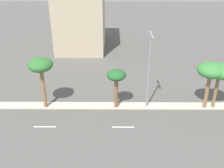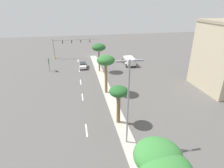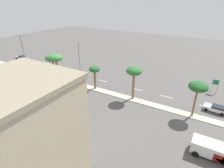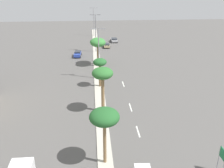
{
  "view_description": "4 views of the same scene",
  "coord_description": "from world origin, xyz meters",
  "px_view_note": "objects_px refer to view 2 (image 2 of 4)",
  "views": [
    {
      "loc": [
        31.92,
        36.3,
        20.14
      ],
      "look_at": [
        -3.5,
        36.09,
        1.72
      ],
      "focal_mm": 42.6,
      "sensor_mm": 36.0,
      "label": 1
    },
    {
      "loc": [
        5.56,
        58.33,
        15.92
      ],
      "look_at": [
        -0.48,
        28.4,
        2.45
      ],
      "focal_mm": 29.74,
      "sensor_mm": 36.0,
      "label": 2
    },
    {
      "loc": [
        -31.48,
        13.53,
        19.83
      ],
      "look_at": [
        0.02,
        31.85,
        2.47
      ],
      "focal_mm": 28.92,
      "sensor_mm": 36.0,
      "label": 3
    },
    {
      "loc": [
        -1.11,
        -8.52,
        19.81
      ],
      "look_at": [
        1.92,
        28.69,
        3.87
      ],
      "focal_mm": 40.25,
      "sensor_mm": 36.0,
      "label": 4
    }
  ],
  "objects_px": {
    "directional_road_sign": "(49,62)",
    "box_truck": "(129,61)",
    "palm_tree_leading": "(106,62)",
    "street_lamp_inboard": "(128,98)",
    "traffic_signal_gantry": "(66,45)",
    "palm_tree_trailing": "(158,157)",
    "sedan_white_trailing": "(83,65)",
    "palm_tree_outboard": "(99,48)",
    "palm_tree_far": "(119,93)"
  },
  "relations": [
    {
      "from": "directional_road_sign",
      "to": "box_truck",
      "type": "bearing_deg",
      "value": -177.61
    },
    {
      "from": "palm_tree_leading",
      "to": "street_lamp_inboard",
      "type": "relative_size",
      "value": 0.69
    },
    {
      "from": "traffic_signal_gantry",
      "to": "palm_tree_trailing",
      "type": "distance_m",
      "value": 49.37
    },
    {
      "from": "directional_road_sign",
      "to": "street_lamp_inboard",
      "type": "distance_m",
      "value": 31.78
    },
    {
      "from": "traffic_signal_gantry",
      "to": "sedan_white_trailing",
      "type": "height_order",
      "value": "traffic_signal_gantry"
    },
    {
      "from": "sedan_white_trailing",
      "to": "box_truck",
      "type": "relative_size",
      "value": 0.7
    },
    {
      "from": "palm_tree_trailing",
      "to": "sedan_white_trailing",
      "type": "relative_size",
      "value": 1.65
    },
    {
      "from": "sedan_white_trailing",
      "to": "box_truck",
      "type": "distance_m",
      "value": 12.62
    },
    {
      "from": "palm_tree_leading",
      "to": "box_truck",
      "type": "height_order",
      "value": "palm_tree_leading"
    },
    {
      "from": "traffic_signal_gantry",
      "to": "directional_road_sign",
      "type": "xyz_separation_m",
      "value": [
        4.2,
        11.48,
        -1.61
      ]
    },
    {
      "from": "palm_tree_outboard",
      "to": "street_lamp_inboard",
      "type": "distance_m",
      "value": 26.3
    },
    {
      "from": "palm_tree_leading",
      "to": "sedan_white_trailing",
      "type": "height_order",
      "value": "palm_tree_leading"
    },
    {
      "from": "directional_road_sign",
      "to": "box_truck",
      "type": "distance_m",
      "value": 21.1
    },
    {
      "from": "palm_tree_trailing",
      "to": "sedan_white_trailing",
      "type": "height_order",
      "value": "palm_tree_trailing"
    },
    {
      "from": "directional_road_sign",
      "to": "palm_tree_far",
      "type": "xyz_separation_m",
      "value": [
        -11.97,
        24.9,
        2.4
      ]
    },
    {
      "from": "palm_tree_outboard",
      "to": "palm_tree_far",
      "type": "height_order",
      "value": "palm_tree_outboard"
    },
    {
      "from": "palm_tree_outboard",
      "to": "palm_tree_trailing",
      "type": "distance_m",
      "value": 34.4
    },
    {
      "from": "traffic_signal_gantry",
      "to": "palm_tree_outboard",
      "type": "distance_m",
      "value": 16.58
    },
    {
      "from": "directional_road_sign",
      "to": "sedan_white_trailing",
      "type": "distance_m",
      "value": 8.62
    },
    {
      "from": "directional_road_sign",
      "to": "street_lamp_inboard",
      "type": "xyz_separation_m",
      "value": [
        -12.02,
        29.15,
        3.93
      ]
    },
    {
      "from": "palm_tree_outboard",
      "to": "box_truck",
      "type": "bearing_deg",
      "value": -156.94
    },
    {
      "from": "traffic_signal_gantry",
      "to": "directional_road_sign",
      "type": "bearing_deg",
      "value": 69.91
    },
    {
      "from": "palm_tree_leading",
      "to": "palm_tree_trailing",
      "type": "height_order",
      "value": "palm_tree_leading"
    },
    {
      "from": "directional_road_sign",
      "to": "box_truck",
      "type": "relative_size",
      "value": 0.57
    },
    {
      "from": "palm_tree_outboard",
      "to": "directional_road_sign",
      "type": "bearing_deg",
      "value": -13.08
    },
    {
      "from": "street_lamp_inboard",
      "to": "sedan_white_trailing",
      "type": "xyz_separation_m",
      "value": [
        3.59,
        -29.91,
        -5.51
      ]
    },
    {
      "from": "palm_tree_leading",
      "to": "sedan_white_trailing",
      "type": "relative_size",
      "value": 1.81
    },
    {
      "from": "street_lamp_inboard",
      "to": "box_truck",
      "type": "xyz_separation_m",
      "value": [
        -9.03,
        -30.03,
        -5.02
      ]
    },
    {
      "from": "sedan_white_trailing",
      "to": "palm_tree_outboard",
      "type": "bearing_deg",
      "value": 136.79
    },
    {
      "from": "directional_road_sign",
      "to": "palm_tree_trailing",
      "type": "bearing_deg",
      "value": 107.78
    },
    {
      "from": "palm_tree_trailing",
      "to": "box_truck",
      "type": "bearing_deg",
      "value": -103.43
    },
    {
      "from": "palm_tree_far",
      "to": "box_truck",
      "type": "bearing_deg",
      "value": -109.4
    },
    {
      "from": "directional_road_sign",
      "to": "sedan_white_trailing",
      "type": "bearing_deg",
      "value": -174.85
    },
    {
      "from": "palm_tree_outboard",
      "to": "box_truck",
      "type": "relative_size",
      "value": 1.2
    },
    {
      "from": "palm_tree_far",
      "to": "palm_tree_trailing",
      "type": "distance_m",
      "value": 12.39
    },
    {
      "from": "palm_tree_trailing",
      "to": "street_lamp_inboard",
      "type": "relative_size",
      "value": 0.63
    },
    {
      "from": "traffic_signal_gantry",
      "to": "palm_tree_leading",
      "type": "height_order",
      "value": "palm_tree_leading"
    },
    {
      "from": "palm_tree_far",
      "to": "street_lamp_inboard",
      "type": "xyz_separation_m",
      "value": [
        -0.05,
        4.26,
        1.53
      ]
    },
    {
      "from": "directional_road_sign",
      "to": "street_lamp_inboard",
      "type": "height_order",
      "value": "street_lamp_inboard"
    },
    {
      "from": "traffic_signal_gantry",
      "to": "box_truck",
      "type": "height_order",
      "value": "traffic_signal_gantry"
    },
    {
      "from": "street_lamp_inboard",
      "to": "sedan_white_trailing",
      "type": "bearing_deg",
      "value": -83.16
    },
    {
      "from": "palm_tree_trailing",
      "to": "traffic_signal_gantry",
      "type": "bearing_deg",
      "value": -80.96
    },
    {
      "from": "palm_tree_trailing",
      "to": "street_lamp_inboard",
      "type": "bearing_deg",
      "value": -90.54
    },
    {
      "from": "palm_tree_outboard",
      "to": "palm_tree_leading",
      "type": "bearing_deg",
      "value": 88.26
    },
    {
      "from": "palm_tree_outboard",
      "to": "palm_tree_trailing",
      "type": "xyz_separation_m",
      "value": [
        0.34,
        34.4,
        -0.37
      ]
    },
    {
      "from": "traffic_signal_gantry",
      "to": "palm_tree_outboard",
      "type": "height_order",
      "value": "palm_tree_outboard"
    },
    {
      "from": "palm_tree_outboard",
      "to": "street_lamp_inboard",
      "type": "xyz_separation_m",
      "value": [
        0.26,
        26.3,
        0.26
      ]
    },
    {
      "from": "palm_tree_outboard",
      "to": "box_truck",
      "type": "distance_m",
      "value": 10.66
    },
    {
      "from": "street_lamp_inboard",
      "to": "palm_tree_leading",
      "type": "bearing_deg",
      "value": -89.55
    },
    {
      "from": "street_lamp_inboard",
      "to": "directional_road_sign",
      "type": "bearing_deg",
      "value": -67.59
    }
  ]
}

